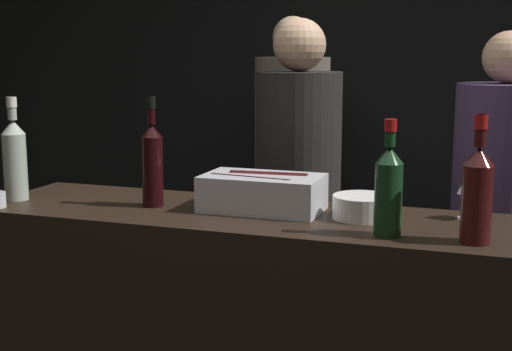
{
  "coord_description": "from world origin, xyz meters",
  "views": [
    {
      "loc": [
        0.76,
        -1.87,
        1.54
      ],
      "look_at": [
        0.0,
        0.29,
        1.14
      ],
      "focal_mm": 50.0,
      "sensor_mm": 36.0,
      "label": 1
    }
  ],
  "objects_px": {
    "red_wine_bottle_burgundy": "(389,188)",
    "person_grey_polo": "(292,163)",
    "wine_glass": "(470,183)",
    "red_wine_bottle_tall": "(477,191)",
    "white_wine_bottle": "(15,157)",
    "red_wine_bottle_black_foil": "(152,161)",
    "bowl_white": "(363,206)",
    "person_blond_tee": "(500,210)",
    "person_in_hoodie": "(298,202)",
    "ice_bin_with_bottles": "(262,191)"
  },
  "relations": [
    {
      "from": "wine_glass",
      "to": "person_blond_tee",
      "type": "bearing_deg",
      "value": 83.2
    },
    {
      "from": "person_in_hoodie",
      "to": "person_blond_tee",
      "type": "distance_m",
      "value": 0.84
    },
    {
      "from": "red_wine_bottle_tall",
      "to": "person_grey_polo",
      "type": "xyz_separation_m",
      "value": [
        -1.0,
        1.63,
        -0.22
      ]
    },
    {
      "from": "wine_glass",
      "to": "white_wine_bottle",
      "type": "xyz_separation_m",
      "value": [
        -1.53,
        -0.22,
        0.04
      ]
    },
    {
      "from": "bowl_white",
      "to": "person_blond_tee",
      "type": "xyz_separation_m",
      "value": [
        0.41,
        0.88,
        -0.17
      ]
    },
    {
      "from": "ice_bin_with_bottles",
      "to": "wine_glass",
      "type": "xyz_separation_m",
      "value": [
        0.65,
        0.1,
        0.05
      ]
    },
    {
      "from": "wine_glass",
      "to": "person_in_hoodie",
      "type": "xyz_separation_m",
      "value": [
        -0.69,
        0.47,
        -0.2
      ]
    },
    {
      "from": "bowl_white",
      "to": "red_wine_bottle_tall",
      "type": "height_order",
      "value": "red_wine_bottle_tall"
    },
    {
      "from": "red_wine_bottle_black_foil",
      "to": "person_grey_polo",
      "type": "xyz_separation_m",
      "value": [
        0.05,
        1.5,
        -0.22
      ]
    },
    {
      "from": "ice_bin_with_bottles",
      "to": "person_grey_polo",
      "type": "distance_m",
      "value": 1.48
    },
    {
      "from": "red_wine_bottle_tall",
      "to": "person_in_hoodie",
      "type": "height_order",
      "value": "person_in_hoodie"
    },
    {
      "from": "red_wine_bottle_tall",
      "to": "person_blond_tee",
      "type": "distance_m",
      "value": 1.1
    },
    {
      "from": "bowl_white",
      "to": "red_wine_bottle_burgundy",
      "type": "xyz_separation_m",
      "value": [
        0.11,
        -0.19,
        0.1
      ]
    },
    {
      "from": "red_wine_bottle_black_foil",
      "to": "person_blond_tee",
      "type": "xyz_separation_m",
      "value": [
        1.11,
        0.94,
        -0.28
      ]
    },
    {
      "from": "bowl_white",
      "to": "red_wine_bottle_black_foil",
      "type": "xyz_separation_m",
      "value": [
        -0.7,
        -0.06,
        0.11
      ]
    },
    {
      "from": "wine_glass",
      "to": "red_wine_bottle_tall",
      "type": "bearing_deg",
      "value": -83.77
    },
    {
      "from": "wine_glass",
      "to": "red_wine_bottle_tall",
      "type": "relative_size",
      "value": 0.45
    },
    {
      "from": "wine_glass",
      "to": "bowl_white",
      "type": "bearing_deg",
      "value": -162.7
    },
    {
      "from": "wine_glass",
      "to": "person_grey_polo",
      "type": "height_order",
      "value": "person_grey_polo"
    },
    {
      "from": "red_wine_bottle_burgundy",
      "to": "person_grey_polo",
      "type": "relative_size",
      "value": 0.19
    },
    {
      "from": "red_wine_bottle_tall",
      "to": "person_in_hoodie",
      "type": "xyz_separation_m",
      "value": [
        -0.72,
        0.76,
        -0.23
      ]
    },
    {
      "from": "ice_bin_with_bottles",
      "to": "red_wine_bottle_burgundy",
      "type": "relative_size",
      "value": 1.17
    },
    {
      "from": "bowl_white",
      "to": "person_grey_polo",
      "type": "bearing_deg",
      "value": 114.55
    },
    {
      "from": "red_wine_bottle_black_foil",
      "to": "red_wine_bottle_burgundy",
      "type": "height_order",
      "value": "red_wine_bottle_black_foil"
    },
    {
      "from": "bowl_white",
      "to": "red_wine_bottle_burgundy",
      "type": "height_order",
      "value": "red_wine_bottle_burgundy"
    },
    {
      "from": "white_wine_bottle",
      "to": "person_in_hoodie",
      "type": "height_order",
      "value": "person_in_hoodie"
    },
    {
      "from": "person_in_hoodie",
      "to": "person_grey_polo",
      "type": "height_order",
      "value": "person_grey_polo"
    },
    {
      "from": "red_wine_bottle_tall",
      "to": "white_wine_bottle",
      "type": "bearing_deg",
      "value": 177.54
    },
    {
      "from": "bowl_white",
      "to": "red_wine_bottle_black_foil",
      "type": "height_order",
      "value": "red_wine_bottle_black_foil"
    },
    {
      "from": "red_wine_bottle_burgundy",
      "to": "red_wine_bottle_tall",
      "type": "height_order",
      "value": "red_wine_bottle_tall"
    },
    {
      "from": "white_wine_bottle",
      "to": "person_grey_polo",
      "type": "distance_m",
      "value": 1.67
    },
    {
      "from": "person_grey_polo",
      "to": "person_in_hoodie",
      "type": "bearing_deg",
      "value": -102.67
    },
    {
      "from": "red_wine_bottle_black_foil",
      "to": "person_grey_polo",
      "type": "height_order",
      "value": "person_grey_polo"
    },
    {
      "from": "red_wine_bottle_burgundy",
      "to": "person_grey_polo",
      "type": "bearing_deg",
      "value": 115.16
    },
    {
      "from": "bowl_white",
      "to": "person_blond_tee",
      "type": "relative_size",
      "value": 0.12
    },
    {
      "from": "bowl_white",
      "to": "red_wine_bottle_burgundy",
      "type": "relative_size",
      "value": 0.56
    },
    {
      "from": "red_wine_bottle_burgundy",
      "to": "person_blond_tee",
      "type": "relative_size",
      "value": 0.21
    },
    {
      "from": "ice_bin_with_bottles",
      "to": "white_wine_bottle",
      "type": "xyz_separation_m",
      "value": [
        -0.88,
        -0.12,
        0.09
      ]
    },
    {
      "from": "person_blond_tee",
      "to": "red_wine_bottle_tall",
      "type": "bearing_deg",
      "value": -3.72
    },
    {
      "from": "person_blond_tee",
      "to": "person_grey_polo",
      "type": "relative_size",
      "value": 0.94
    },
    {
      "from": "red_wine_bottle_black_foil",
      "to": "person_grey_polo",
      "type": "distance_m",
      "value": 1.51
    },
    {
      "from": "white_wine_bottle",
      "to": "red_wine_bottle_burgundy",
      "type": "height_order",
      "value": "white_wine_bottle"
    },
    {
      "from": "white_wine_bottle",
      "to": "red_wine_bottle_burgundy",
      "type": "xyz_separation_m",
      "value": [
        1.32,
        -0.07,
        -0.01
      ]
    },
    {
      "from": "ice_bin_with_bottles",
      "to": "red_wine_bottle_black_foil",
      "type": "xyz_separation_m",
      "value": [
        -0.37,
        -0.06,
        0.09
      ]
    },
    {
      "from": "white_wine_bottle",
      "to": "red_wine_bottle_burgundy",
      "type": "bearing_deg",
      "value": -2.98
    },
    {
      "from": "wine_glass",
      "to": "red_wine_bottle_tall",
      "type": "xyz_separation_m",
      "value": [
        0.03,
        -0.29,
        0.03
      ]
    },
    {
      "from": "red_wine_bottle_burgundy",
      "to": "person_grey_polo",
      "type": "distance_m",
      "value": 1.81
    },
    {
      "from": "bowl_white",
      "to": "person_in_hoodie",
      "type": "height_order",
      "value": "person_in_hoodie"
    },
    {
      "from": "person_grey_polo",
      "to": "white_wine_bottle",
      "type": "bearing_deg",
      "value": -140.3
    },
    {
      "from": "ice_bin_with_bottles",
      "to": "wine_glass",
      "type": "distance_m",
      "value": 0.66
    }
  ]
}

